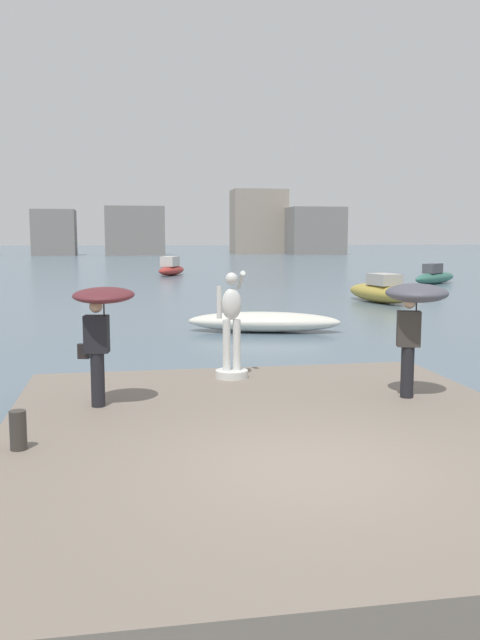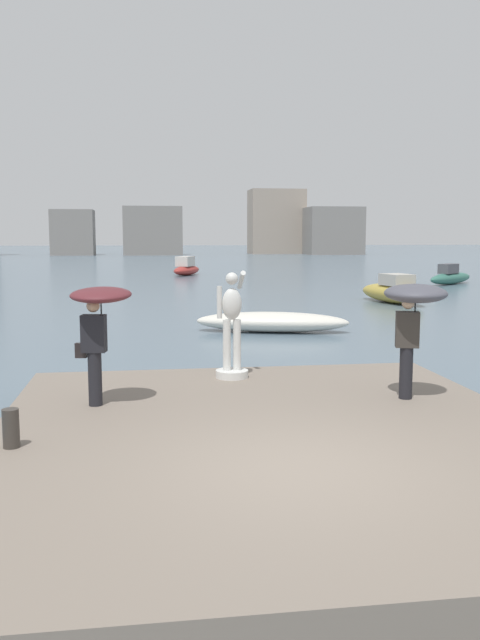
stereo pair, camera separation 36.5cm
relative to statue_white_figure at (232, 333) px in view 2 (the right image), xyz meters
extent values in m
plane|color=slate|center=(0.13, 34.89, -1.28)|extent=(400.00, 400.00, 0.00)
cube|color=slate|center=(0.13, -3.57, -1.08)|extent=(7.94, 9.07, 0.40)
cylinder|color=silver|center=(0.00, -0.01, -0.81)|extent=(0.63, 0.63, 0.15)
cylinder|color=silver|center=(-0.10, -0.01, -0.24)|extent=(0.15, 0.15, 0.99)
cylinder|color=silver|center=(0.10, -0.01, -0.24)|extent=(0.15, 0.15, 0.99)
ellipsoid|color=silver|center=(0.00, -0.01, 0.56)|extent=(0.38, 0.26, 0.61)
sphere|color=silver|center=(0.00, -0.01, 1.04)|extent=(0.24, 0.24, 0.24)
cylinder|color=silver|center=(-0.24, -0.01, 0.59)|extent=(0.10, 0.10, 0.62)
cylinder|color=silver|center=(0.22, 0.26, 1.00)|extent=(0.10, 0.59, 0.40)
cylinder|color=black|center=(-2.47, -1.82, -0.44)|extent=(0.22, 0.22, 0.88)
cube|color=black|center=(-2.47, -1.82, 0.30)|extent=(0.42, 0.30, 0.60)
sphere|color=tan|center=(-2.47, -1.82, 0.74)|extent=(0.21, 0.21, 0.21)
cylinder|color=#262626|center=(-2.35, -1.80, 0.60)|extent=(0.02, 0.02, 0.51)
ellipsoid|color=#5B2328|center=(-2.35, -1.80, 0.92)|extent=(1.13, 1.14, 0.30)
cube|color=black|center=(-2.68, -1.76, 0.02)|extent=(0.19, 0.13, 0.24)
cylinder|color=black|center=(2.69, -2.09, -0.44)|extent=(0.22, 0.22, 0.88)
cube|color=#38332D|center=(2.69, -2.09, 0.30)|extent=(0.43, 0.34, 0.60)
sphere|color=beige|center=(2.69, -2.09, 0.74)|extent=(0.21, 0.21, 0.21)
cylinder|color=#262626|center=(2.81, -2.09, 0.59)|extent=(0.02, 0.02, 0.48)
ellipsoid|color=#4C4C56|center=(2.81, -2.09, 0.90)|extent=(1.30, 1.30, 0.35)
cylinder|color=#38332D|center=(-3.40, -3.87, -0.63)|extent=(0.22, 0.22, 0.51)
ellipsoid|color=#336B5B|center=(18.41, 28.80, -0.89)|extent=(4.84, 4.19, 0.78)
cube|color=#4C4C51|center=(18.09, 28.54, -0.24)|extent=(1.72, 1.59, 0.63)
ellipsoid|color=silver|center=(2.48, 8.71, -0.95)|extent=(5.22, 2.61, 0.66)
ellipsoid|color=#9E2D28|center=(1.74, 41.67, -0.89)|extent=(3.13, 4.69, 0.79)
cube|color=beige|center=(1.60, 41.36, -0.14)|extent=(1.69, 2.04, 0.80)
ellipsoid|color=#B2993D|center=(9.99, 17.48, -0.83)|extent=(2.32, 5.19, 0.90)
cube|color=#B2ADA3|center=(10.06, 17.11, -0.17)|extent=(1.34, 1.71, 0.54)
cube|color=gray|center=(-13.72, 104.41, 2.56)|extent=(7.10, 6.25, 7.68)
cube|color=gray|center=(-0.21, 102.08, 2.85)|extent=(9.96, 4.01, 8.26)
cube|color=gray|center=(22.62, 108.92, 4.58)|extent=(9.90, 6.76, 11.72)
cube|color=gray|center=(31.53, 102.18, 2.86)|extent=(9.57, 7.48, 8.29)
camera|label=1|loc=(-2.00, -12.46, 1.84)|focal=37.13mm
camera|label=2|loc=(-1.64, -12.52, 1.84)|focal=37.13mm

